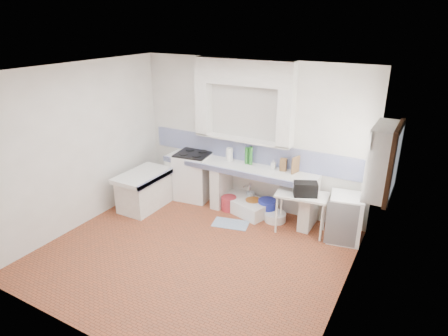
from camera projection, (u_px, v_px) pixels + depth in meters
The scene contains 36 objects.
floor at pixel (193, 253), 6.06m from camera, with size 4.50×4.50×0.00m, color brown.
ceiling at pixel (187, 71), 5.04m from camera, with size 4.50×4.50×0.00m, color white.
wall_back at pixel (250, 136), 7.18m from camera, with size 4.50×4.50×0.00m, color white.
wall_front at pixel (80, 234), 3.92m from camera, with size 4.50×4.50×0.00m, color white.
wall_left at pixel (80, 147), 6.57m from camera, with size 4.50×4.50×0.00m, color white.
wall_right at pixel (350, 205), 4.53m from camera, with size 4.50×4.50×0.00m, color white.
alcove_mass at pixel (244, 72), 6.69m from camera, with size 1.90×0.25×0.45m, color white.
window_frame at pixel (383, 161), 5.35m from camera, with size 0.35×0.86×1.06m, color #351E11.
lace_valance at pixel (376, 133), 5.28m from camera, with size 0.01×0.84×0.24m, color white.
counter_slab at pixel (238, 167), 7.17m from camera, with size 3.00×0.60×0.08m, color white.
counter_lip at pixel (231, 172), 6.95m from camera, with size 3.00×0.04×0.10m, color navy.
counter_pier_left at pixel (177, 175), 7.97m from camera, with size 0.20×0.55×0.82m, color white.
counter_pier_mid at pixel (221, 185), 7.50m from camera, with size 0.20×0.55×0.82m, color white.
counter_pier_right at pixel (309, 205), 6.70m from camera, with size 0.20×0.55×0.82m, color white.
peninsula_top at pixel (143, 175), 7.32m from camera, with size 0.70×1.10×0.08m, color white.
peninsula_base at pixel (145, 192), 7.45m from camera, with size 0.60×1.00×0.62m, color white.
peninsula_lip at pixel (157, 179), 7.17m from camera, with size 0.04×1.10×0.10m, color navy.
backsplash at pixel (249, 151), 7.27m from camera, with size 4.27×0.03×0.40m, color navy.
stove at pixel (194, 176), 7.79m from camera, with size 0.66×0.64×0.93m, color white.
sink at pixel (245, 206), 7.34m from camera, with size 0.97×0.52×0.23m, color white.
side_table at pixel (301, 213), 6.56m from camera, with size 0.85×0.47×0.04m, color white.
fridge at pixel (345, 218), 6.31m from camera, with size 0.51×0.51×0.80m, color white.
bucket_red at pixel (229, 203), 7.39m from camera, with size 0.29×0.29×0.27m, color #AC2B35.
bucket_orange at pixel (253, 206), 7.27m from camera, with size 0.29×0.29×0.27m, color #BE6922.
bucket_blue at pixel (267, 208), 7.17m from camera, with size 0.34×0.34×0.32m, color #212EAF.
basin_white at pixel (275, 217), 7.01m from camera, with size 0.39×0.39×0.15m, color white.
water_bottle_a at pixel (249, 200), 7.47m from camera, with size 0.09×0.09×0.34m, color silver.
water_bottle_b at pixel (252, 200), 7.44m from camera, with size 0.09×0.09×0.34m, color silver.
black_bag at pixel (306, 189), 6.32m from camera, with size 0.38×0.22×0.24m, color black.
green_bottle_a at pixel (247, 156), 7.17m from camera, with size 0.07×0.07×0.32m, color #246C24.
green_bottle_b at pixel (251, 156), 7.13m from camera, with size 0.07×0.07×0.34m, color #246C24.
knife_block at pixel (283, 165), 6.86m from camera, with size 0.11×0.09×0.23m, color olive.
cutting_board at pixel (296, 165), 6.74m from camera, with size 0.02×0.22×0.30m, color olive.
paper_towel at pixel (230, 154), 7.35m from camera, with size 0.12×0.12×0.25m, color white.
soap_bottle at pixel (273, 164), 6.96m from camera, with size 0.08×0.08×0.17m, color white.
rug at pixel (231, 224), 6.92m from camera, with size 0.63×0.36×0.01m, color #3E6798.
Camera 1 is at (2.94, -4.26, 3.46)m, focal length 30.93 mm.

